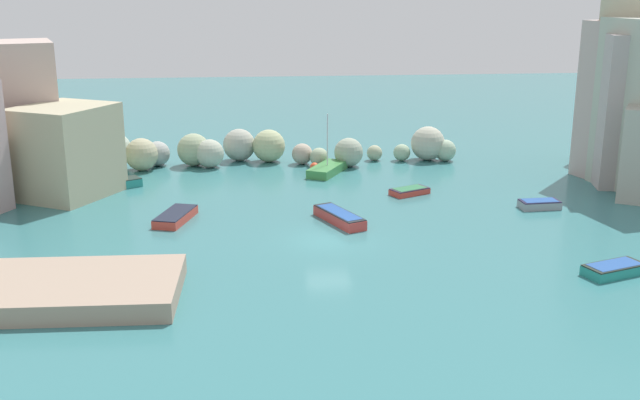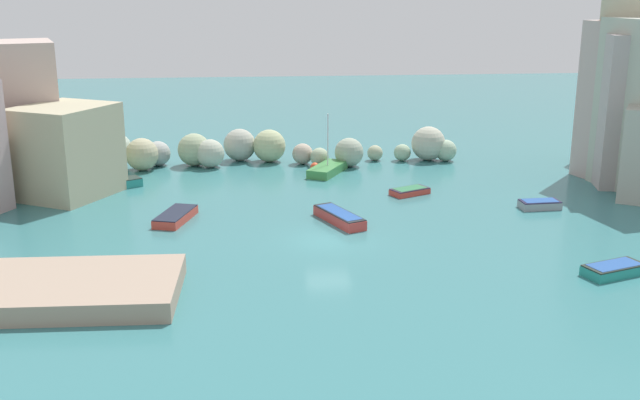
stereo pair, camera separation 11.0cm
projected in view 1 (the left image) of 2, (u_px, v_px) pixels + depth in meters
cove_water at (329, 240)px, 42.66m from camera, size 160.00×160.00×0.00m
rock_breakwater at (242, 150)px, 60.26m from camera, size 30.81×5.42×2.77m
stone_dock at (70, 289)px, 34.54m from camera, size 10.13×6.46×0.96m
channel_buoy at (314, 167)px, 58.32m from camera, size 0.70×0.70×0.70m
moored_boat_0 at (410, 191)px, 51.95m from camera, size 2.96×2.34×0.45m
moored_boat_1 at (118, 184)px, 53.48m from camera, size 3.41×2.78×0.63m
moored_boat_2 at (176, 217)px, 46.05m from camera, size 2.57×4.09×0.55m
moored_boat_3 at (614, 269)px, 37.49m from camera, size 3.43×2.34×0.56m
moored_boat_4 at (20, 289)px, 35.03m from camera, size 3.22×1.74×0.53m
moored_boat_5 at (327, 169)px, 57.69m from camera, size 3.57×4.72×4.60m
moored_boat_6 at (339, 217)px, 45.78m from camera, size 2.84×4.55×0.67m
moored_boat_7 at (539, 204)px, 48.64m from camera, size 2.60×1.35×0.55m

